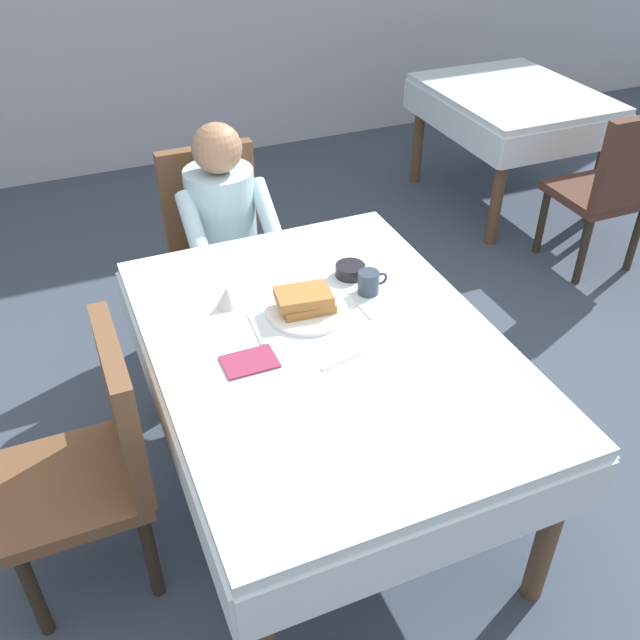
{
  "coord_description": "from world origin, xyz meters",
  "views": [
    {
      "loc": [
        -0.72,
        -1.67,
        2.16
      ],
      "look_at": [
        -0.0,
        0.05,
        0.79
      ],
      "focal_mm": 39.64,
      "sensor_mm": 36.0,
      "label": 1
    }
  ],
  "objects_px": {
    "plate_breakfast": "(306,311)",
    "syrup_pitcher": "(227,297)",
    "knife_right_of_plate": "(359,303)",
    "fork_left_of_plate": "(256,329)",
    "dining_table_main": "(326,362)",
    "spoon_near_edge": "(341,361)",
    "breakfast_stack": "(305,300)",
    "chair_diner": "(218,236)",
    "diner_person": "(225,225)",
    "chair_left_side": "(98,453)",
    "background_table_far": "(512,109)",
    "background_chair_empty": "(614,184)",
    "cup_coffee": "(369,282)",
    "bowl_butter": "(350,270)"
  },
  "relations": [
    {
      "from": "cup_coffee",
      "to": "knife_right_of_plate",
      "type": "relative_size",
      "value": 0.57
    },
    {
      "from": "cup_coffee",
      "to": "background_table_far",
      "type": "bearing_deg",
      "value": 42.61
    },
    {
      "from": "diner_person",
      "to": "syrup_pitcher",
      "type": "distance_m",
      "value": 0.73
    },
    {
      "from": "chair_diner",
      "to": "diner_person",
      "type": "height_order",
      "value": "diner_person"
    },
    {
      "from": "chair_diner",
      "to": "background_chair_empty",
      "type": "relative_size",
      "value": 1.0
    },
    {
      "from": "fork_left_of_plate",
      "to": "background_table_far",
      "type": "relative_size",
      "value": 0.16
    },
    {
      "from": "dining_table_main",
      "to": "spoon_near_edge",
      "type": "height_order",
      "value": "spoon_near_edge"
    },
    {
      "from": "spoon_near_edge",
      "to": "dining_table_main",
      "type": "bearing_deg",
      "value": 78.59
    },
    {
      "from": "fork_left_of_plate",
      "to": "chair_left_side",
      "type": "bearing_deg",
      "value": 107.91
    },
    {
      "from": "dining_table_main",
      "to": "diner_person",
      "type": "distance_m",
      "value": 1.02
    },
    {
      "from": "dining_table_main",
      "to": "chair_left_side",
      "type": "bearing_deg",
      "value": 180.0
    },
    {
      "from": "plate_breakfast",
      "to": "syrup_pitcher",
      "type": "height_order",
      "value": "syrup_pitcher"
    },
    {
      "from": "cup_coffee",
      "to": "syrup_pitcher",
      "type": "relative_size",
      "value": 1.41
    },
    {
      "from": "dining_table_main",
      "to": "syrup_pitcher",
      "type": "xyz_separation_m",
      "value": [
        -0.24,
        0.31,
        0.13
      ]
    },
    {
      "from": "plate_breakfast",
      "to": "fork_left_of_plate",
      "type": "relative_size",
      "value": 1.56
    },
    {
      "from": "chair_diner",
      "to": "breakfast_stack",
      "type": "xyz_separation_m",
      "value": [
        0.04,
        -1.0,
        0.26
      ]
    },
    {
      "from": "background_chair_empty",
      "to": "knife_right_of_plate",
      "type": "bearing_deg",
      "value": -157.88
    },
    {
      "from": "chair_left_side",
      "to": "syrup_pitcher",
      "type": "relative_size",
      "value": 11.63
    },
    {
      "from": "bowl_butter",
      "to": "background_chair_empty",
      "type": "height_order",
      "value": "background_chair_empty"
    },
    {
      "from": "chair_diner",
      "to": "breakfast_stack",
      "type": "bearing_deg",
      "value": 92.54
    },
    {
      "from": "plate_breakfast",
      "to": "background_chair_empty",
      "type": "bearing_deg",
      "value": 19.75
    },
    {
      "from": "chair_diner",
      "to": "background_table_far",
      "type": "distance_m",
      "value": 2.21
    },
    {
      "from": "knife_right_of_plate",
      "to": "background_table_far",
      "type": "relative_size",
      "value": 0.18
    },
    {
      "from": "dining_table_main",
      "to": "bowl_butter",
      "type": "xyz_separation_m",
      "value": [
        0.24,
        0.33,
        0.11
      ]
    },
    {
      "from": "diner_person",
      "to": "background_table_far",
      "type": "distance_m",
      "value": 2.26
    },
    {
      "from": "chair_diner",
      "to": "spoon_near_edge",
      "type": "xyz_separation_m",
      "value": [
        0.05,
        -1.29,
        0.21
      ]
    },
    {
      "from": "syrup_pitcher",
      "to": "knife_right_of_plate",
      "type": "distance_m",
      "value": 0.46
    },
    {
      "from": "cup_coffee",
      "to": "background_table_far",
      "type": "xyz_separation_m",
      "value": [
        1.8,
        1.65,
        -0.16
      ]
    },
    {
      "from": "breakfast_stack",
      "to": "syrup_pitcher",
      "type": "bearing_deg",
      "value": 149.17
    },
    {
      "from": "spoon_near_edge",
      "to": "background_chair_empty",
      "type": "relative_size",
      "value": 0.16
    },
    {
      "from": "dining_table_main",
      "to": "breakfast_stack",
      "type": "bearing_deg",
      "value": 92.14
    },
    {
      "from": "breakfast_stack",
      "to": "background_chair_empty",
      "type": "height_order",
      "value": "background_chair_empty"
    },
    {
      "from": "plate_breakfast",
      "to": "bowl_butter",
      "type": "bearing_deg",
      "value": 33.9
    },
    {
      "from": "chair_diner",
      "to": "bowl_butter",
      "type": "height_order",
      "value": "chair_diner"
    },
    {
      "from": "spoon_near_edge",
      "to": "background_chair_empty",
      "type": "distance_m",
      "value": 2.3
    },
    {
      "from": "diner_person",
      "to": "syrup_pitcher",
      "type": "bearing_deg",
      "value": 74.78
    },
    {
      "from": "chair_left_side",
      "to": "spoon_near_edge",
      "type": "relative_size",
      "value": 6.2
    },
    {
      "from": "background_table_far",
      "to": "plate_breakfast",
      "type": "bearing_deg",
      "value": -140.58
    },
    {
      "from": "dining_table_main",
      "to": "cup_coffee",
      "type": "height_order",
      "value": "cup_coffee"
    },
    {
      "from": "diner_person",
      "to": "background_chair_empty",
      "type": "distance_m",
      "value": 2.11
    },
    {
      "from": "dining_table_main",
      "to": "background_chair_empty",
      "type": "distance_m",
      "value": 2.24
    },
    {
      "from": "chair_left_side",
      "to": "spoon_near_edge",
      "type": "bearing_deg",
      "value": -98.67
    },
    {
      "from": "syrup_pitcher",
      "to": "diner_person",
      "type": "bearing_deg",
      "value": 74.78
    },
    {
      "from": "chair_diner",
      "to": "fork_left_of_plate",
      "type": "bearing_deg",
      "value": 82.05
    },
    {
      "from": "spoon_near_edge",
      "to": "plate_breakfast",
      "type": "bearing_deg",
      "value": 79.04
    },
    {
      "from": "knife_right_of_plate",
      "to": "fork_left_of_plate",
      "type": "bearing_deg",
      "value": 88.84
    },
    {
      "from": "cup_coffee",
      "to": "chair_left_side",
      "type": "bearing_deg",
      "value": -168.86
    },
    {
      "from": "plate_breakfast",
      "to": "cup_coffee",
      "type": "xyz_separation_m",
      "value": [
        0.25,
        0.03,
        0.03
      ]
    },
    {
      "from": "breakfast_stack",
      "to": "background_chair_empty",
      "type": "xyz_separation_m",
      "value": [
        2.05,
        0.73,
        -0.26
      ]
    },
    {
      "from": "breakfast_stack",
      "to": "plate_breakfast",
      "type": "bearing_deg",
      "value": -64.66
    }
  ]
}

